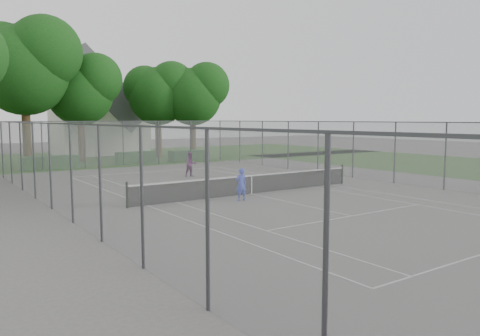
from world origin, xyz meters
TOP-DOWN VIEW (x-y plane):
  - ground at (0.00, 0.00)m, footprint 120.00×120.00m
  - grass_far at (0.00, 26.00)m, footprint 60.00×20.00m
  - court_markings at (0.00, 0.00)m, footprint 11.03×23.83m
  - tennis_net at (0.00, 0.00)m, footprint 12.87×0.10m
  - perimeter_fence at (0.00, 0.00)m, footprint 18.08×34.08m
  - tree_far_left at (-5.89, 22.25)m, footprint 8.21×7.49m
  - tree_far_midleft at (-1.37, 22.98)m, footprint 6.48×5.91m
  - tree_far_midright at (6.03, 23.24)m, footprint 6.37×5.81m
  - tree_far_right at (8.83, 21.44)m, footprint 6.32×5.77m
  - hedge_left at (-5.26, 17.80)m, footprint 3.81×1.14m
  - hedge_mid at (1.38, 17.94)m, footprint 3.20×0.91m
  - hedge_right at (6.11, 17.83)m, footprint 3.11×1.14m
  - house at (2.55, 30.46)m, footprint 8.73×6.77m
  - girl_player at (-1.48, -1.20)m, footprint 0.57×0.40m
  - woman_player at (0.92, 7.80)m, footprint 0.81×0.65m

SIDE VIEW (x-z plane):
  - ground at x=0.00m, z-range 0.00..0.00m
  - grass_far at x=0.00m, z-range 0.00..0.00m
  - court_markings at x=0.00m, z-range 0.00..0.01m
  - hedge_right at x=6.11m, z-range 0.00..0.93m
  - hedge_left at x=-5.26m, z-range 0.00..0.95m
  - hedge_mid at x=1.38m, z-range 0.00..1.00m
  - tennis_net at x=0.00m, z-range -0.04..1.06m
  - girl_player at x=-1.48m, z-range 0.00..1.47m
  - woman_player at x=0.92m, z-range 0.00..1.58m
  - perimeter_fence at x=0.00m, z-range 0.05..3.57m
  - house at x=2.55m, z-range -1.06..9.81m
  - tree_far_right at x=8.83m, z-range 1.70..10.78m
  - tree_far_midright at x=6.03m, z-range 1.71..10.86m
  - tree_far_midleft at x=-1.37m, z-range 1.74..11.05m
  - tree_far_left at x=-5.89m, z-range 2.21..14.01m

